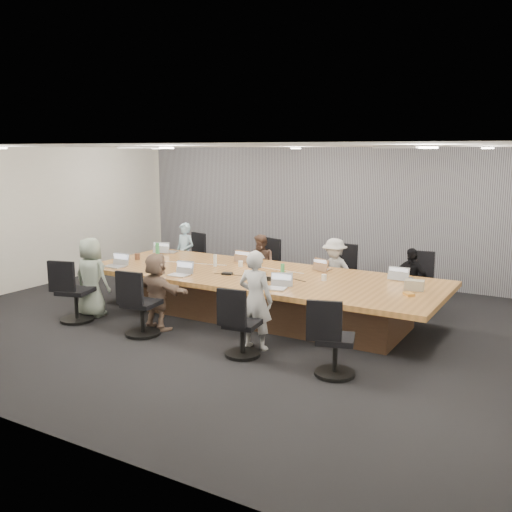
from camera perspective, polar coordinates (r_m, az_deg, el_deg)
The scene contains 40 objects.
floor at distance 9.16m, azimuth -1.27°, elevation -6.87°, with size 10.00×8.00×0.00m, color black.
ceiling at distance 8.73m, azimuth -1.35°, elevation 10.93°, with size 10.00×8.00×0.00m, color white.
wall_back at distance 12.39m, azimuth 8.44°, elevation 4.25°, with size 10.00×2.80×0.00m, color beige.
wall_front at distance 5.88m, azimuth -22.19°, elevation -3.49°, with size 10.00×2.80×0.00m, color beige.
wall_left at distance 12.20m, azimuth -21.80°, elevation 3.50°, with size 8.00×2.80×0.00m, color beige.
curtain at distance 12.32m, azimuth 8.30°, elevation 4.21°, with size 9.80×0.04×2.80m, color gray.
conference_table at distance 9.46m, azimuth 0.31°, elevation -3.77°, with size 6.00×2.20×0.74m.
chair_0 at distance 12.22m, azimuth -6.09°, elevation -0.60°, with size 0.52×0.52×0.77m, color black, non-canonical shape.
chair_1 at distance 11.24m, azimuth 1.46°, elevation -1.41°, with size 0.55×0.55×0.82m, color black, non-canonical shape.
chair_2 at distance 10.62m, azimuth 8.54°, elevation -2.16°, with size 0.57×0.57×0.85m, color black, non-canonical shape.
chair_3 at distance 10.21m, azimuth 15.64°, elevation -3.01°, with size 0.56×0.56×0.83m, color black, non-canonical shape.
chair_4 at distance 9.67m, azimuth -17.57°, elevation -3.84°, with size 0.57×0.57×0.84m, color black, non-canonical shape.
chair_5 at distance 8.71m, azimuth -11.33°, elevation -5.18°, with size 0.55×0.55×0.82m, color black, non-canonical shape.
chair_6 at distance 7.71m, azimuth -1.37°, elevation -7.35°, with size 0.51×0.51×0.75m, color black, non-canonical shape.
chair_7 at distance 7.13m, azimuth 7.94°, elevation -8.81°, with size 0.53×0.53×0.79m, color black, non-canonical shape.
person_0 at distance 11.90m, azimuth -7.11°, elevation 0.28°, with size 0.46×0.30×1.27m, color #9ABFD2.
laptop_0 at distance 11.45m, azimuth -8.79°, elevation 0.43°, with size 0.35×0.24×0.02m, color #B2B2B7.
person_1 at distance 10.91m, azimuth 0.58°, elevation -0.87°, with size 0.56×0.44×1.16m, color brown.
laptop_1 at distance 10.41m, azimuth -0.91°, elevation -0.47°, with size 0.35×0.24×0.02m, color #8C6647.
person_2 at distance 10.26m, azimuth 7.84°, elevation -1.57°, with size 0.78×0.45×1.20m, color #B3B3B3.
laptop_2 at distance 9.74m, azimuth 6.62°, elevation -1.32°, with size 0.29×0.20×0.02m, color #8C6647.
person_3 at distance 9.85m, azimuth 15.16°, elevation -2.52°, with size 0.68×0.28×1.15m, color black.
laptop_3 at distance 9.29m, azimuth 14.32°, elevation -2.16°, with size 0.33×0.23×0.02m, color #B2B2B7.
person_4 at distance 9.85m, azimuth -16.15°, elevation -2.05°, with size 0.65×0.42×1.33m, color gray.
laptop_4 at distance 10.21m, azimuth -13.95°, elevation -1.01°, with size 0.35×0.24×0.02m, color #B2B2B7.
person_5 at distance 8.92m, azimuth -9.89°, elevation -3.49°, with size 1.12×0.36×1.20m, color #7E6352.
laptop_5 at distance 9.30m, azimuth -7.74°, elevation -1.91°, with size 0.32×0.22×0.02m, color #B2B2B7.
person_6 at distance 7.90m, azimuth -0.04°, elevation -4.42°, with size 0.51×0.34×1.40m, color #B7B7B7.
laptop_6 at distance 8.36m, azimuth 1.86°, elevation -3.26°, with size 0.33×0.23×0.02m, color #B2B2B7.
bottle_green_left at distance 10.93m, azimuth -9.83°, elevation 0.59°, with size 0.08×0.08×0.27m, color #40A25B.
bottle_green_right at distance 9.04m, azimuth 2.67°, elevation -1.50°, with size 0.06×0.06×0.23m, color #40A25B.
bottle_clear at distance 9.97m, azimuth -4.11°, elevation -0.45°, with size 0.06×0.06×0.20m, color silver.
cup_white_far at distance 9.92m, azimuth -1.55°, elevation -0.78°, with size 0.08×0.08×0.10m, color white.
cup_white_near at distance 8.93m, azimuth 6.81°, elevation -2.15°, with size 0.08×0.08×0.10m, color white.
mug_brown at distance 10.78m, azimuth -11.78°, elevation -0.04°, with size 0.10×0.10×0.12m, color brown.
mic_left at distance 9.31m, azimuth -2.90°, elevation -1.77°, with size 0.16×0.11×0.03m, color black.
mic_right at distance 9.25m, azimuth 0.47°, elevation -1.84°, with size 0.16×0.10×0.03m, color black.
stapler at distance 8.87m, azimuth 1.16°, elevation -2.28°, with size 0.17×0.04×0.07m, color black.
canvas_bag at distance 8.59m, azimuth 15.56°, elevation -2.82°, with size 0.27×0.17×0.15m, color tan.
snack_packet at distance 8.27m, azimuth 15.02°, elevation -3.70°, with size 0.16×0.11×0.04m, color orange.
Camera 1 is at (4.57, -7.44, 2.76)m, focal length 40.00 mm.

